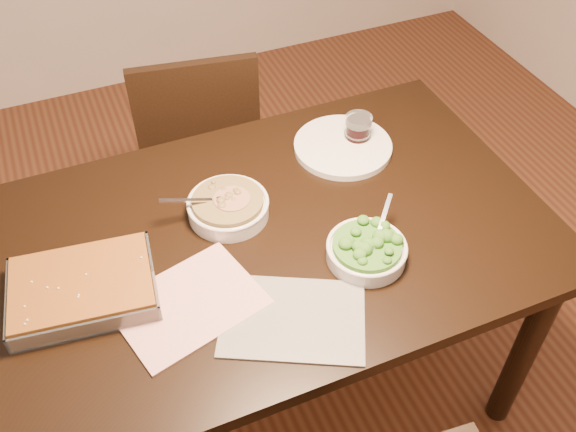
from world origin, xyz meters
The scene contains 11 objects.
ground centered at (0.00, 0.00, 0.00)m, with size 4.00×4.00×0.00m, color #4A2315.
table centered at (0.00, 0.00, 0.65)m, with size 1.40×0.90×0.75m.
magazine_a centered at (-0.27, -0.14, 0.75)m, with size 0.32×0.23×0.01m, color #A02D39.
magazine_b centered at (-0.06, -0.27, 0.75)m, with size 0.32×0.23×0.01m, color #26262E.
coaster centered at (0.36, 0.24, 0.75)m, with size 0.11×0.11×0.00m, color white.
stew_bowl centered at (-0.09, 0.10, 0.78)m, with size 0.24×0.21×0.08m.
broccoli_bowl centered at (0.17, -0.17, 0.78)m, with size 0.20×0.20×0.08m.
baking_dish centered at (-0.48, -0.03, 0.78)m, with size 0.36×0.28×0.06m.
wine_tumbler centered at (0.36, 0.24, 0.80)m, with size 0.08×0.08×0.09m.
dinner_plate centered at (0.30, 0.22, 0.76)m, with size 0.28×0.28×0.02m, color silver.
chair_far centered at (0.00, 0.75, 0.49)m, with size 0.47×0.47×0.87m.
Camera 1 is at (-0.40, -1.05, 1.93)m, focal length 40.00 mm.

